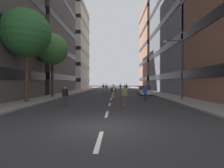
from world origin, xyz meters
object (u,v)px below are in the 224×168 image
(skater_2, at_px, (145,92))
(skater_7, at_px, (65,95))
(skater_6, at_px, (120,86))
(skater_3, at_px, (126,87))
(streetlamp_right, at_px, (179,63))
(skater_5, at_px, (114,91))
(parked_car_near, at_px, (144,91))
(street_tree_near, at_px, (52,49))
(skater_0, at_px, (125,94))
(skater_1, at_px, (103,87))
(skater_4, at_px, (106,87))
(street_tree_mid, at_px, (26,33))

(skater_2, distance_m, skater_7, 8.78)
(skater_7, bearing_deg, skater_6, 80.67)
(skater_3, distance_m, skater_6, 6.72)
(streetlamp_right, xyz_separation_m, skater_5, (-7.05, 2.49, -3.12))
(skater_5, bearing_deg, parked_car_near, 55.06)
(street_tree_near, bearing_deg, skater_0, -43.71)
(parked_car_near, xyz_separation_m, skater_6, (-3.41, 18.45, 0.29))
(streetlamp_right, relative_size, skater_1, 3.65)
(skater_1, relative_size, skater_3, 1.00)
(skater_6, relative_size, skater_7, 1.00)
(streetlamp_right, relative_size, skater_5, 3.65)
(parked_car_near, relative_size, skater_6, 2.47)
(skater_7, bearing_deg, streetlamp_right, 23.90)
(skater_0, height_order, skater_4, same)
(parked_car_near, relative_size, skater_2, 2.47)
(skater_4, bearing_deg, street_tree_near, -119.01)
(streetlamp_right, bearing_deg, street_tree_near, 163.77)
(streetlamp_right, xyz_separation_m, skater_4, (-8.68, 16.53, -3.12))
(parked_car_near, distance_m, skater_7, 16.88)
(street_tree_near, height_order, skater_4, street_tree_near)
(street_tree_mid, xyz_separation_m, skater_0, (9.35, -2.14, -5.73))
(street_tree_near, bearing_deg, skater_4, 60.99)
(skater_2, height_order, skater_3, same)
(parked_car_near, height_order, skater_0, skater_0)
(skater_0, bearing_deg, skater_6, 89.13)
(skater_4, height_order, skater_5, same)
(parked_car_near, distance_m, street_tree_mid, 18.79)
(street_tree_near, xyz_separation_m, skater_5, (8.32, -1.98, -5.50))
(skater_6, height_order, skater_7, same)
(street_tree_mid, bearing_deg, street_tree_near, 90.00)
(skater_7, bearing_deg, skater_4, 84.02)
(skater_5, bearing_deg, skater_3, 81.76)
(parked_car_near, height_order, street_tree_mid, street_tree_mid)
(street_tree_mid, distance_m, skater_7, 7.70)
(street_tree_mid, height_order, streetlamp_right, street_tree_mid)
(street_tree_mid, relative_size, skater_5, 5.03)
(skater_6, bearing_deg, skater_3, -79.58)
(skater_3, bearing_deg, parked_car_near, -79.49)
(skater_7, bearing_deg, street_tree_near, 115.53)
(skater_5, bearing_deg, skater_6, 86.58)
(streetlamp_right, height_order, skater_1, streetlamp_right)
(streetlamp_right, relative_size, skater_7, 3.65)
(skater_0, height_order, skater_7, same)
(skater_7, bearing_deg, skater_2, 33.28)
(skater_5, bearing_deg, skater_1, 97.47)
(skater_5, bearing_deg, skater_0, -81.58)
(street_tree_near, height_order, skater_6, street_tree_near)
(street_tree_mid, xyz_separation_m, skater_3, (11.06, 23.72, -5.73))
(skater_6, bearing_deg, skater_5, -93.42)
(street_tree_near, xyz_separation_m, skater_2, (11.79, -4.50, -5.53))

